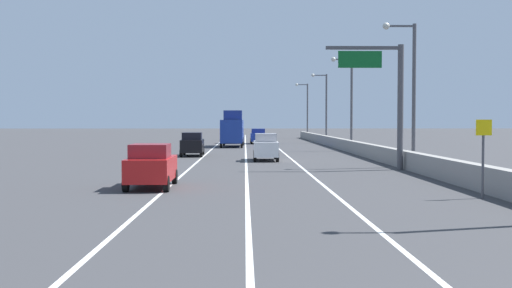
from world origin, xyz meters
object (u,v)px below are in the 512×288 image
(lamp_post_right_third, at_px, (349,97))
(car_white_2, at_px, (266,147))
(box_truck, at_px, (232,130))
(overhead_sign_gantry, at_px, (388,91))
(car_red_1, at_px, (151,166))
(car_blue_3, at_px, (258,136))
(car_gray_4, at_px, (234,133))
(lamp_post_right_fifth, at_px, (306,106))
(car_silver_5, at_px, (233,135))
(speed_advisory_sign, at_px, (483,152))
(lamp_post_right_second, at_px, (410,84))
(car_black_0, at_px, (192,144))
(lamp_post_right_fourth, at_px, (324,103))

(lamp_post_right_third, relative_size, car_white_2, 2.07)
(car_white_2, distance_m, box_truck, 24.59)
(overhead_sign_gantry, height_order, car_red_1, overhead_sign_gantry)
(car_blue_3, distance_m, car_gray_4, 16.60)
(overhead_sign_gantry, height_order, lamp_post_right_third, lamp_post_right_third)
(lamp_post_right_fifth, distance_m, car_silver_5, 25.06)
(overhead_sign_gantry, bearing_deg, speed_advisory_sign, -88.14)
(lamp_post_right_second, xyz_separation_m, car_black_0, (-14.81, 12.65, -4.31))
(car_blue_3, height_order, car_silver_5, car_silver_5)
(lamp_post_right_fifth, relative_size, car_blue_3, 1.91)
(overhead_sign_gantry, xyz_separation_m, lamp_post_right_fifth, (1.55, 65.09, 0.57))
(car_black_0, bearing_deg, lamp_post_right_fourth, 63.15)
(car_white_2, bearing_deg, speed_advisory_sign, -71.44)
(car_white_2, distance_m, car_gray_4, 49.64)
(lamp_post_right_fourth, relative_size, car_silver_5, 1.89)
(lamp_post_right_third, height_order, lamp_post_right_fourth, same)
(lamp_post_right_fourth, bearing_deg, car_silver_5, -176.29)
(lamp_post_right_third, distance_m, box_truck, 15.66)
(lamp_post_right_fifth, distance_m, car_black_0, 52.60)
(lamp_post_right_fourth, height_order, car_black_0, lamp_post_right_fourth)
(overhead_sign_gantry, xyz_separation_m, lamp_post_right_second, (1.84, 2.06, 0.57))
(lamp_post_right_second, height_order, car_gray_4, lamp_post_right_second)
(lamp_post_right_fourth, bearing_deg, car_blue_3, -166.48)
(lamp_post_right_fifth, height_order, car_black_0, lamp_post_right_fifth)
(overhead_sign_gantry, height_order, car_white_2, overhead_sign_gantry)
(lamp_post_right_fifth, xyz_separation_m, car_blue_3, (-8.43, -23.12, -4.33))
(car_red_1, bearing_deg, car_silver_5, 87.18)
(car_black_0, distance_m, car_silver_5, 28.73)
(car_red_1, bearing_deg, lamp_post_right_fourth, 74.80)
(car_red_1, bearing_deg, box_truck, 86.36)
(speed_advisory_sign, height_order, lamp_post_right_fifth, lamp_post_right_fifth)
(car_black_0, height_order, car_gray_4, car_gray_4)
(car_silver_5, bearing_deg, speed_advisory_sign, -79.50)
(overhead_sign_gantry, xyz_separation_m, speed_advisory_sign, (0.44, -13.60, -2.96))
(overhead_sign_gantry, relative_size, speed_advisory_sign, 2.50)
(car_red_1, distance_m, car_blue_3, 51.95)
(lamp_post_right_fifth, bearing_deg, car_white_2, -98.66)
(lamp_post_right_third, distance_m, car_silver_5, 23.73)
(car_blue_3, relative_size, car_silver_5, 0.99)
(car_black_0, height_order, car_red_1, car_black_0)
(car_blue_3, bearing_deg, speed_advisory_sign, -82.48)
(lamp_post_right_second, relative_size, lamp_post_right_fifth, 1.00)
(car_black_0, bearing_deg, box_truck, 80.76)
(overhead_sign_gantry, relative_size, car_red_1, 1.77)
(speed_advisory_sign, distance_m, car_white_2, 23.53)
(lamp_post_right_fourth, relative_size, car_black_0, 1.95)
(lamp_post_right_third, distance_m, car_gray_4, 37.32)
(lamp_post_right_third, distance_m, car_blue_3, 21.14)
(lamp_post_right_third, xyz_separation_m, car_blue_3, (-8.43, 18.90, -4.33))
(speed_advisory_sign, distance_m, lamp_post_right_second, 16.11)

